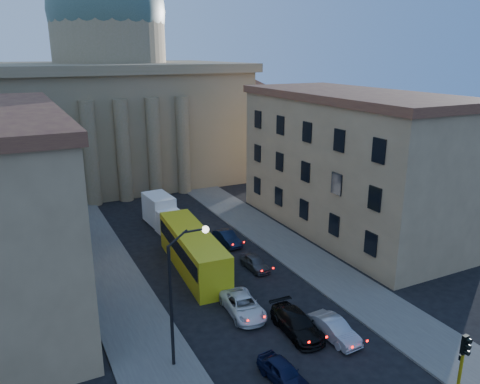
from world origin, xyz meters
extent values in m
cube|color=#524F4B|center=(-8.50, 18.00, 0.07)|extent=(5.00, 60.00, 0.15)
cube|color=#524F4B|center=(8.50, 18.00, 0.07)|extent=(5.00, 60.00, 0.15)
cube|color=olive|center=(0.00, 56.00, 8.00)|extent=(34.00, 26.00, 16.00)
cube|color=olive|center=(0.00, 56.00, 16.40)|extent=(35.50, 27.50, 1.20)
cylinder|color=olive|center=(0.00, 56.00, 20.00)|extent=(16.00, 16.00, 8.00)
sphere|color=#496458|center=(0.00, 56.00, 24.00)|extent=(16.40, 16.40, 16.40)
cube|color=olive|center=(21.00, 54.00, 5.50)|extent=(13.00, 13.00, 11.00)
cone|color=#552B24|center=(21.00, 54.00, 13.00)|extent=(26.02, 26.02, 4.00)
cylinder|color=olive|center=(-6.00, 42.80, 6.50)|extent=(1.80, 1.80, 13.00)
cylinder|color=olive|center=(-2.00, 42.80, 6.50)|extent=(1.80, 1.80, 13.00)
cylinder|color=olive|center=(2.00, 42.80, 6.50)|extent=(1.80, 1.80, 13.00)
cylinder|color=olive|center=(6.00, 42.80, 6.50)|extent=(1.80, 1.80, 13.00)
cube|color=tan|center=(17.00, 22.00, 7.00)|extent=(11.00, 26.00, 14.00)
cube|color=#552B24|center=(17.00, 22.00, 14.30)|extent=(11.60, 26.60, 0.80)
cylinder|color=yellow|center=(5.30, -2.00, 1.60)|extent=(0.18, 0.18, 3.20)
cube|color=black|center=(5.30, -2.00, 3.75)|extent=(0.34, 0.22, 1.10)
cylinder|color=#FF0C05|center=(5.30, -2.12, 4.11)|extent=(0.20, 0.03, 0.20)
cylinder|color=orange|center=(5.30, -2.12, 3.75)|extent=(0.20, 0.03, 0.20)
cylinder|color=#0CE526|center=(5.30, -2.12, 3.39)|extent=(0.20, 0.03, 0.20)
cube|color=black|center=(5.30, -1.90, 2.90)|extent=(0.22, 0.10, 0.30)
cylinder|color=black|center=(-7.50, 8.00, 4.00)|extent=(0.20, 0.20, 8.00)
cylinder|color=black|center=(-6.95, 8.00, 8.35)|extent=(1.30, 0.12, 0.96)
cylinder|color=black|center=(-5.95, 8.00, 8.65)|extent=(1.30, 0.12, 0.12)
sphere|color=white|center=(-5.20, 8.00, 8.60)|extent=(0.44, 0.44, 0.44)
imported|color=black|center=(-2.26, 3.75, 0.65)|extent=(1.92, 3.95, 1.30)
imported|color=#94969B|center=(3.10, 5.96, 0.69)|extent=(1.72, 4.27, 1.38)
imported|color=white|center=(-0.98, 11.41, 0.68)|extent=(2.66, 5.08, 1.36)
imported|color=black|center=(1.21, 7.60, 0.73)|extent=(2.21, 5.08, 1.45)
imported|color=#434448|center=(3.33, 17.56, 0.62)|extent=(1.55, 3.65, 1.23)
imported|color=black|center=(3.50, 23.74, 0.67)|extent=(1.61, 4.12, 1.34)
cube|color=gold|center=(-1.56, 20.01, 1.75)|extent=(3.69, 12.62, 3.51)
cube|color=black|center=(-1.56, 20.01, 2.32)|extent=(3.71, 11.95, 1.25)
cylinder|color=black|center=(-3.00, 15.57, 0.57)|extent=(0.42, 1.15, 1.13)
cylinder|color=black|center=(-0.74, 15.41, 0.57)|extent=(0.42, 1.15, 1.13)
cylinder|color=black|center=(-2.37, 24.61, 0.57)|extent=(0.42, 1.15, 1.13)
cylinder|color=black|center=(-0.12, 24.45, 0.57)|extent=(0.42, 1.15, 1.13)
cube|color=white|center=(-0.68, 29.44, 1.24)|extent=(2.53, 2.62, 2.47)
cube|color=black|center=(-0.60, 28.26, 1.55)|extent=(2.27, 0.27, 1.13)
cube|color=white|center=(-0.86, 32.22, 1.80)|extent=(2.75, 4.48, 3.19)
cylinder|color=black|center=(-1.68, 28.96, 0.46)|extent=(0.35, 0.94, 0.93)
cylinder|color=black|center=(0.38, 29.09, 0.46)|extent=(0.35, 0.94, 0.93)
cylinder|color=black|center=(-1.95, 33.07, 0.46)|extent=(0.35, 0.94, 0.93)
cylinder|color=black|center=(0.11, 33.21, 0.46)|extent=(0.35, 0.94, 0.93)
camera|label=1|loc=(-14.82, -15.69, 18.57)|focal=35.00mm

